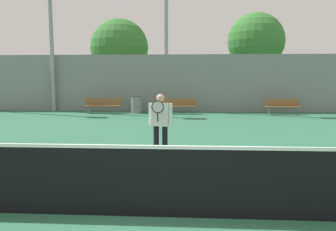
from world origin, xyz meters
TOP-DOWN VIEW (x-y plane):
  - ground_plane at (0.00, 0.00)m, footprint 100.00×100.00m
  - tennis_net at (0.00, 0.00)m, footprint 12.01×0.09m
  - tennis_player at (-0.24, 3.52)m, footprint 0.61×0.44m
  - bench_courtside_near at (-4.36, 13.68)m, footprint 2.11×0.40m
  - bench_courtside_far at (5.69, 13.68)m, footprint 1.89×0.40m
  - bench_adjacent_court at (-0.07, 13.68)m, footprint 1.97×0.40m
  - trash_bin at (-2.48, 13.90)m, footprint 0.65×0.65m
  - back_fence at (0.00, 14.97)m, footprint 31.50×0.06m
  - tree_green_tall at (5.41, 20.16)m, footprint 4.14×4.14m
  - tree_green_broad at (-4.53, 19.30)m, footprint 4.19×4.19m

SIDE VIEW (x-z plane):
  - ground_plane at x=0.00m, z-range 0.00..0.00m
  - trash_bin at x=-2.48m, z-range 0.00..0.98m
  - bench_courtside_far at x=5.69m, z-range 0.10..0.97m
  - bench_adjacent_court at x=-0.07m, z-range 0.11..0.97m
  - bench_courtside_near at x=-4.36m, z-range 0.11..0.97m
  - tennis_net at x=0.00m, z-range 0.01..1.09m
  - tennis_player at x=-0.24m, z-range 0.12..1.76m
  - back_fence at x=0.00m, z-range 0.00..3.39m
  - tree_green_broad at x=-4.53m, z-range 1.01..7.26m
  - tree_green_tall at x=5.41m, z-range 1.27..8.00m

